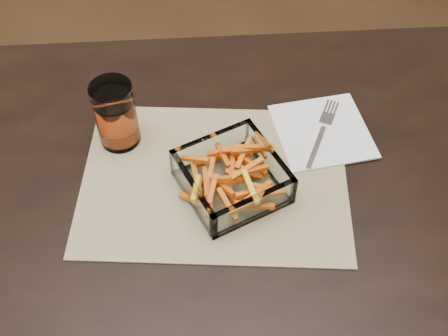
{
  "coord_description": "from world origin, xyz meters",
  "views": [
    {
      "loc": [
        -0.07,
        -0.51,
        1.52
      ],
      "look_at": [
        -0.03,
        0.07,
        0.78
      ],
      "focal_mm": 45.0,
      "sensor_mm": 36.0,
      "label": 1
    }
  ],
  "objects": [
    {
      "name": "napkin",
      "position": [
        0.15,
        0.16,
        0.76
      ],
      "size": [
        0.18,
        0.18,
        0.0
      ],
      "primitive_type": "cube",
      "rotation": [
        0.0,
        0.0,
        0.14
      ],
      "color": "white",
      "rests_on": "placemat"
    },
    {
      "name": "fork",
      "position": [
        0.15,
        0.16,
        0.76
      ],
      "size": [
        0.09,
        0.17,
        0.0
      ],
      "rotation": [
        0.0,
        0.0,
        -0.44
      ],
      "color": "silver",
      "rests_on": "napkin"
    },
    {
      "name": "placemat",
      "position": [
        -0.05,
        0.07,
        0.75
      ],
      "size": [
        0.48,
        0.37,
        0.0
      ],
      "primitive_type": "cube",
      "rotation": [
        0.0,
        0.0,
        -0.1
      ],
      "color": "tan",
      "rests_on": "dining_table"
    },
    {
      "name": "tumbler",
      "position": [
        -0.21,
        0.17,
        0.81
      ],
      "size": [
        0.07,
        0.07,
        0.13
      ],
      "color": "white",
      "rests_on": "placemat"
    },
    {
      "name": "dining_table",
      "position": [
        0.0,
        0.0,
        0.66
      ],
      "size": [
        1.6,
        0.9,
        0.75
      ],
      "color": "black",
      "rests_on": "ground"
    },
    {
      "name": "glass_bowl",
      "position": [
        -0.02,
        0.05,
        0.78
      ],
      "size": [
        0.2,
        0.2,
        0.06
      ],
      "rotation": [
        0.0,
        0.0,
        0.43
      ],
      "color": "white",
      "rests_on": "placemat"
    }
  ]
}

